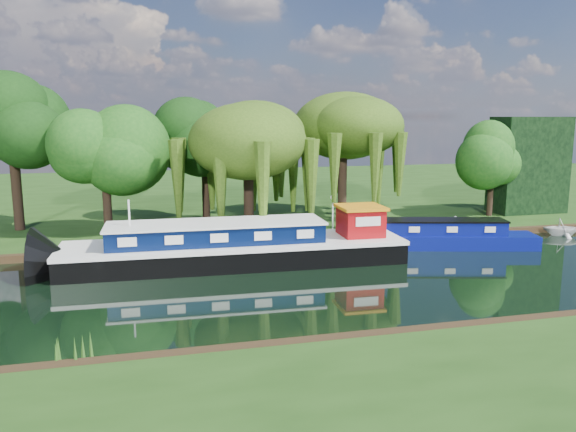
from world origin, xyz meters
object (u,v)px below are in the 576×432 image
object	(u,v)px
narrowboat	(429,237)
red_dinghy	(223,256)
dutch_barge	(239,247)
white_cruiser	(561,236)

from	to	relation	value
narrowboat	red_dinghy	size ratio (longest dim) A/B	4.73
dutch_barge	narrowboat	distance (m)	12.84
red_dinghy	white_cruiser	bearing A→B (deg)	-70.24
red_dinghy	narrowboat	bearing A→B (deg)	-74.49
white_cruiser	dutch_barge	bearing A→B (deg)	113.05
dutch_barge	narrowboat	bearing A→B (deg)	6.62
dutch_barge	red_dinghy	world-z (taller)	dutch_barge
dutch_barge	white_cruiser	distance (m)	23.93
narrowboat	white_cruiser	distance (m)	11.09
red_dinghy	dutch_barge	bearing A→B (deg)	-142.45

